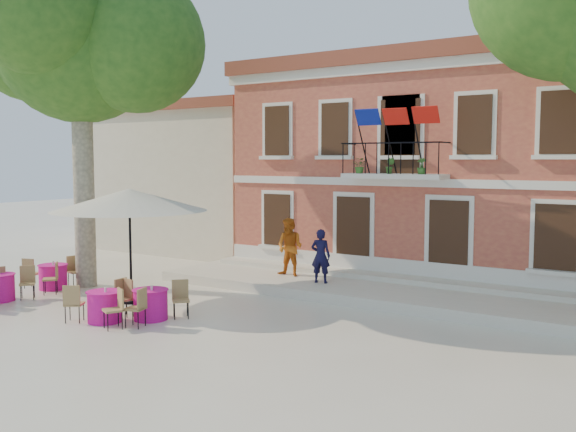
% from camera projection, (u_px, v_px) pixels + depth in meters
% --- Properties ---
extents(ground, '(90.00, 90.00, 0.00)m').
position_uv_depth(ground, '(229.00, 318.00, 16.28)').
color(ground, beige).
rests_on(ground, ground).
extents(main_building, '(13.50, 9.59, 7.50)m').
position_uv_depth(main_building, '(445.00, 166.00, 23.14)').
color(main_building, '#C66847').
rests_on(main_building, ground).
extents(neighbor_west, '(9.40, 9.40, 6.40)m').
position_uv_depth(neighbor_west, '(217.00, 176.00, 30.36)').
color(neighbor_west, beige).
rests_on(neighbor_west, ground).
extents(terrace, '(14.00, 3.40, 0.30)m').
position_uv_depth(terrace, '(376.00, 291.00, 18.82)').
color(terrace, silver).
rests_on(terrace, ground).
extents(plane_tree_west, '(5.32, 5.32, 10.45)m').
position_uv_depth(plane_tree_west, '(80.00, 39.00, 19.69)').
color(plane_tree_west, '#A59E84').
rests_on(plane_tree_west, ground).
extents(patio_umbrella, '(4.30, 4.30, 3.20)m').
position_uv_depth(patio_umbrella, '(129.00, 200.00, 17.81)').
color(patio_umbrella, black).
rests_on(patio_umbrella, ground).
extents(pedestrian_navy, '(0.68, 0.53, 1.63)m').
position_uv_depth(pedestrian_navy, '(321.00, 256.00, 19.26)').
color(pedestrian_navy, black).
rests_on(pedestrian_navy, terrace).
extents(pedestrian_orange, '(0.91, 0.71, 1.85)m').
position_uv_depth(pedestrian_orange, '(290.00, 247.00, 20.39)').
color(pedestrian_orange, orange).
rests_on(pedestrian_orange, terrace).
extents(cafe_table_1, '(1.87, 1.68, 0.95)m').
position_uv_depth(cafe_table_1, '(105.00, 305.00, 15.81)').
color(cafe_table_1, '#ED1696').
rests_on(cafe_table_1, ground).
extents(cafe_table_3, '(1.83, 1.78, 0.95)m').
position_uv_depth(cafe_table_3, '(53.00, 275.00, 19.83)').
color(cafe_table_3, '#ED1696').
rests_on(cafe_table_3, ground).
extents(cafe_table_4, '(1.79, 1.82, 0.95)m').
position_uv_depth(cafe_table_4, '(151.00, 303.00, 16.04)').
color(cafe_table_4, '#ED1696').
rests_on(cafe_table_4, ground).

